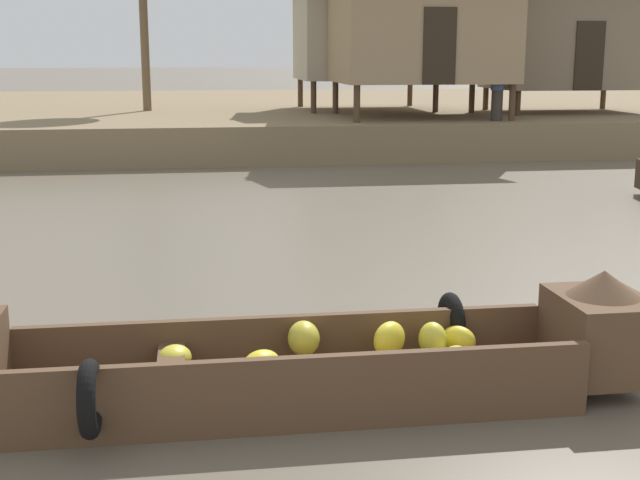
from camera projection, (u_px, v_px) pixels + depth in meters
The scene contains 7 objects.
ground_plane at pixel (201, 272), 10.23m from camera, with size 300.00×300.00×0.00m, color #665B4C.
riverbank_strip at pixel (193, 116), 29.08m from camera, with size 160.00×20.00×0.91m, color #7F6B4C.
banana_boat at pixel (296, 362), 6.32m from camera, with size 5.45×1.70×0.94m.
stilt_house_left at pixel (366, 32), 25.21m from camera, with size 4.60×3.84×4.13m.
stilt_house_mid_left at pixel (421, 29), 21.99m from camera, with size 4.98×4.01×4.17m.
stilt_house_mid_right at pixel (567, 33), 24.03m from camera, with size 4.78×3.44×4.39m.
vendor_person at pixel (498, 83), 21.10m from camera, with size 0.44×0.44×1.66m.
Camera 1 is at (-0.06, -0.02, 2.55)m, focal length 48.36 mm.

